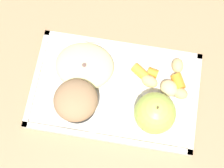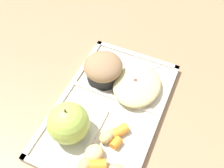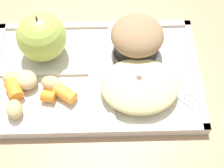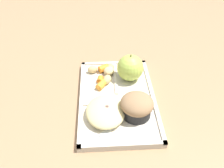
{
  "view_description": "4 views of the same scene",
  "coord_description": "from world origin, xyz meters",
  "px_view_note": "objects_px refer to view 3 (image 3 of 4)",
  "views": [
    {
      "loc": [
        -0.03,
        0.22,
        0.75
      ],
      "look_at": [
        0.01,
        -0.0,
        0.05
      ],
      "focal_mm": 56.44,
      "sensor_mm": 36.0,
      "label": 1
    },
    {
      "loc": [
        -0.29,
        -0.14,
        0.52
      ],
      "look_at": [
        0.05,
        0.02,
        0.03
      ],
      "focal_mm": 42.7,
      "sensor_mm": 36.0,
      "label": 2
    },
    {
      "loc": [
        0.02,
        -0.32,
        0.5
      ],
      "look_at": [
        0.03,
        -0.04,
        0.03
      ],
      "focal_mm": 53.79,
      "sensor_mm": 36.0,
      "label": 3
    },
    {
      "loc": [
        0.55,
        -0.05,
        0.53
      ],
      "look_at": [
        -0.03,
        -0.01,
        0.05
      ],
      "focal_mm": 39.95,
      "sensor_mm": 36.0,
      "label": 4
    }
  ],
  "objects_px": {
    "lunch_tray": "(95,75)",
    "green_apple": "(42,37)",
    "bran_muffin": "(137,39)",
    "plastic_fork": "(165,82)"
  },
  "relations": [
    {
      "from": "lunch_tray",
      "to": "green_apple",
      "type": "bearing_deg",
      "value": 151.9
    },
    {
      "from": "bran_muffin",
      "to": "lunch_tray",
      "type": "bearing_deg",
      "value": -147.11
    },
    {
      "from": "lunch_tray",
      "to": "bran_muffin",
      "type": "height_order",
      "value": "bran_muffin"
    },
    {
      "from": "bran_muffin",
      "to": "plastic_fork",
      "type": "xyz_separation_m",
      "value": [
        0.05,
        -0.07,
        -0.03
      ]
    },
    {
      "from": "lunch_tray",
      "to": "green_apple",
      "type": "relative_size",
      "value": 3.93
    },
    {
      "from": "lunch_tray",
      "to": "bran_muffin",
      "type": "relative_size",
      "value": 3.97
    },
    {
      "from": "lunch_tray",
      "to": "green_apple",
      "type": "xyz_separation_m",
      "value": [
        -0.09,
        0.05,
        0.05
      ]
    },
    {
      "from": "lunch_tray",
      "to": "plastic_fork",
      "type": "xyz_separation_m",
      "value": [
        0.12,
        -0.02,
        0.01
      ]
    },
    {
      "from": "green_apple",
      "to": "bran_muffin",
      "type": "bearing_deg",
      "value": 0.0
    },
    {
      "from": "lunch_tray",
      "to": "green_apple",
      "type": "height_order",
      "value": "green_apple"
    }
  ]
}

